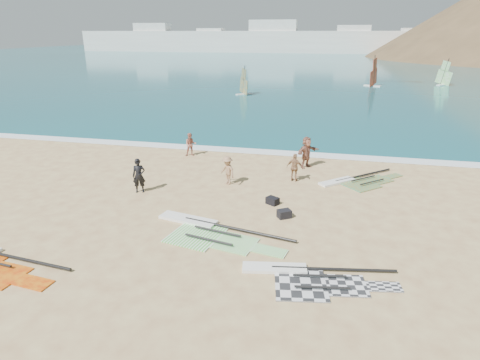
% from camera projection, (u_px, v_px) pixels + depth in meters
% --- Properties ---
extents(ground, '(300.00, 300.00, 0.00)m').
position_uv_depth(ground, '(226.00, 238.00, 16.05)').
color(ground, '#D8C07E').
rests_on(ground, ground).
extents(sea, '(300.00, 240.00, 0.06)m').
position_uv_depth(sea, '(323.00, 56.00, 136.80)').
color(sea, '#0C4B55').
rests_on(sea, ground).
extents(surf_line, '(300.00, 1.20, 0.04)m').
position_uv_depth(surf_line, '(271.00, 153.00, 27.31)').
color(surf_line, white).
rests_on(surf_line, ground).
extents(far_town, '(160.00, 8.00, 12.00)m').
position_uv_depth(far_town, '(284.00, 41.00, 154.94)').
color(far_town, white).
rests_on(far_town, ground).
extents(rig_grey, '(5.34, 2.47, 0.20)m').
position_uv_depth(rig_grey, '(306.00, 277.00, 13.41)').
color(rig_grey, '#28292B').
rests_on(rig_grey, ground).
extents(rig_green, '(6.17, 3.03, 0.20)m').
position_uv_depth(rig_green, '(208.00, 230.00, 16.55)').
color(rig_green, green).
rests_on(rig_green, ground).
extents(rig_orange, '(4.70, 4.07, 0.20)m').
position_uv_depth(rig_orange, '(356.00, 181.00, 22.00)').
color(rig_orange, orange).
rests_on(rig_orange, ground).
extents(gear_bag_near, '(0.71, 0.66, 0.36)m').
position_uv_depth(gear_bag_near, '(284.00, 214.00, 17.74)').
color(gear_bag_near, black).
rests_on(gear_bag_near, ground).
extents(gear_bag_far, '(0.70, 0.64, 0.34)m').
position_uv_depth(gear_bag_far, '(273.00, 201.00, 19.14)').
color(gear_bag_far, black).
rests_on(gear_bag_far, ground).
extents(person_wetsuit, '(0.76, 0.63, 1.78)m').
position_uv_depth(person_wetsuit, '(139.00, 176.00, 20.34)').
color(person_wetsuit, black).
rests_on(person_wetsuit, ground).
extents(beachgoer_left, '(0.90, 0.81, 1.54)m').
position_uv_depth(beachgoer_left, '(191.00, 144.00, 26.43)').
color(beachgoer_left, '#AE6554').
rests_on(beachgoer_left, ground).
extents(beachgoer_mid, '(1.16, 1.08, 1.57)m').
position_uv_depth(beachgoer_mid, '(227.00, 171.00, 21.42)').
color(beachgoer_mid, '#9E7656').
rests_on(beachgoer_mid, ground).
extents(beachgoer_back, '(0.98, 0.58, 1.57)m').
position_uv_depth(beachgoer_back, '(295.00, 168.00, 21.90)').
color(beachgoer_back, '#9E724F').
rests_on(beachgoer_back, ground).
extents(beachgoer_right, '(1.54, 1.72, 1.90)m').
position_uv_depth(beachgoer_right, '(306.00, 152.00, 24.12)').
color(beachgoer_right, '#945D4A').
rests_on(beachgoer_right, ground).
extents(windsurfer_left, '(2.01, 2.06, 3.77)m').
position_uv_depth(windsurfer_left, '(244.00, 86.00, 51.93)').
color(windsurfer_left, white).
rests_on(windsurfer_left, ground).
extents(windsurfer_centre, '(2.60, 2.84, 4.60)m').
position_uv_depth(windsurfer_centre, '(373.00, 77.00, 59.92)').
color(windsurfer_centre, white).
rests_on(windsurfer_centre, ground).
extents(windsurfer_right, '(2.06, 2.01, 4.07)m').
position_uv_depth(windsurfer_right, '(444.00, 77.00, 61.13)').
color(windsurfer_right, white).
rests_on(windsurfer_right, ground).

